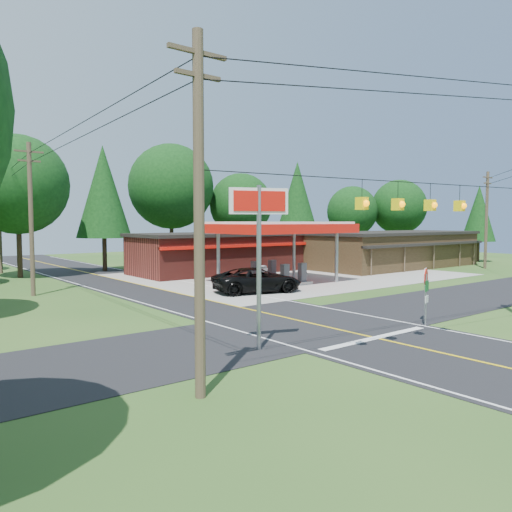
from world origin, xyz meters
TOP-DOWN VIEW (x-y plane):
  - ground at (0.00, 0.00)m, footprint 120.00×120.00m
  - main_highway at (0.00, 0.00)m, footprint 8.00×120.00m
  - cross_road at (0.00, 0.00)m, footprint 70.00×7.00m
  - lane_center_yellow at (0.00, 0.00)m, footprint 0.15×110.00m
  - gas_canopy at (9.00, 13.00)m, footprint 10.60×7.40m
  - convenience_store at (10.00, 22.98)m, footprint 16.40×7.55m
  - strip_building at (28.00, 15.98)m, footprint 20.40×8.75m
  - utility_pole_near_left at (-9.50, -5.00)m, footprint 1.80×0.30m
  - utility_pole_far_left at (-8.00, 18.00)m, footprint 1.80×0.30m
  - utility_pole_far_right at (34.00, 9.00)m, footprint 1.80×0.30m
  - utility_pole_north at (-6.50, 35.00)m, footprint 0.30×0.30m
  - overhead_beacons at (-1.00, -6.00)m, footprint 17.04×2.04m
  - treeline_backdrop at (0.82, 24.01)m, footprint 70.27×51.59m
  - suv_car at (4.50, 10.00)m, footprint 7.55×7.55m
  - sedan_car at (12.00, 21.00)m, footprint 5.12×5.12m
  - big_stop_sign at (-5.00, -2.01)m, footprint 2.21×0.87m
  - octagonal_stop_sign at (4.50, -3.01)m, footprint 0.86×0.40m
  - route_sign_post at (3.80, -3.52)m, footprint 0.49×0.19m

SIDE VIEW (x-z plane):
  - ground at x=0.00m, z-range 0.00..0.00m
  - main_highway at x=0.00m, z-range 0.00..0.02m
  - cross_road at x=0.00m, z-range 0.00..0.03m
  - lane_center_yellow at x=0.00m, z-range 0.02..0.03m
  - sedan_car at x=12.00m, z-range 0.00..1.39m
  - suv_car at x=4.50m, z-range 0.00..1.71m
  - route_sign_post at x=3.80m, z-range 0.25..2.71m
  - strip_building at x=28.00m, z-range 0.01..3.81m
  - convenience_store at x=10.00m, z-range 0.02..3.82m
  - octagonal_stop_sign at x=4.50m, z-range 0.68..3.38m
  - gas_canopy at x=9.00m, z-range 1.83..6.70m
  - big_stop_sign at x=-5.00m, z-range 1.46..7.71m
  - utility_pole_north at x=-6.50m, z-range 0.00..9.50m
  - utility_pole_near_left at x=-9.50m, z-range 0.20..10.20m
  - utility_pole_far_left at x=-8.00m, z-range 0.20..10.20m
  - utility_pole_far_right at x=34.00m, z-range 0.20..10.20m
  - overhead_beacons at x=-1.00m, z-range 5.70..6.73m
  - treeline_backdrop at x=0.82m, z-range 0.84..14.14m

